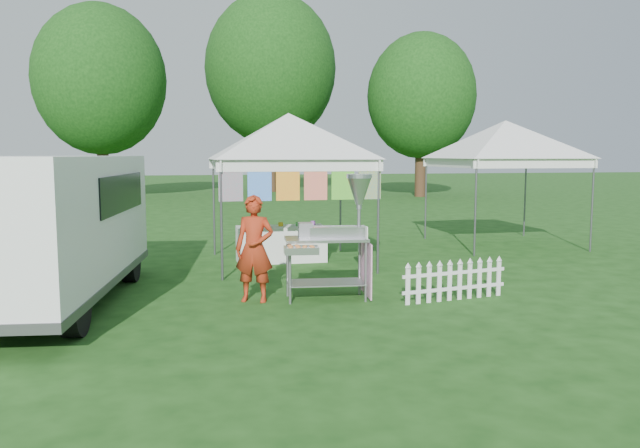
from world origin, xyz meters
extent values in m
plane|color=#194212|center=(0.00, 0.00, 0.00)|extent=(120.00, 120.00, 0.00)
cylinder|color=#59595E|center=(-1.42, 2.08, 1.05)|extent=(0.04, 0.04, 2.10)
cylinder|color=#59595E|center=(1.42, 2.08, 1.05)|extent=(0.04, 0.04, 2.10)
cylinder|color=#59595E|center=(-1.42, 4.92, 1.05)|extent=(0.04, 0.04, 2.10)
cylinder|color=#59595E|center=(1.42, 4.92, 1.05)|extent=(0.04, 0.04, 2.10)
cube|color=white|center=(0.00, 2.08, 2.00)|extent=(3.00, 0.03, 0.22)
cube|color=white|center=(0.00, 4.92, 2.00)|extent=(3.00, 0.03, 0.22)
pyramid|color=white|center=(0.00, 3.50, 3.00)|extent=(4.24, 4.24, 0.90)
cylinder|color=#59595E|center=(0.00, 2.08, 2.08)|extent=(3.00, 0.03, 0.03)
cube|color=#2FB09A|center=(-1.25, 2.08, 1.73)|extent=(0.42, 0.01, 0.70)
cube|color=blue|center=(-0.75, 2.08, 1.73)|extent=(0.42, 0.01, 0.70)
cube|color=red|center=(-0.25, 2.08, 1.73)|extent=(0.42, 0.01, 0.70)
cube|color=#D31A7F|center=(0.25, 2.08, 1.73)|extent=(0.42, 0.01, 0.70)
cube|color=#178E2B|center=(0.75, 2.08, 1.73)|extent=(0.42, 0.01, 0.70)
cube|color=#E1A60B|center=(1.25, 2.08, 1.73)|extent=(0.42, 0.01, 0.70)
cylinder|color=#59595E|center=(4.08, 3.58, 1.05)|extent=(0.04, 0.04, 2.10)
cylinder|color=#59595E|center=(6.92, 3.58, 1.05)|extent=(0.04, 0.04, 2.10)
cylinder|color=#59595E|center=(4.08, 6.42, 1.05)|extent=(0.04, 0.04, 2.10)
cylinder|color=#59595E|center=(6.92, 6.42, 1.05)|extent=(0.04, 0.04, 2.10)
cube|color=white|center=(5.50, 3.58, 2.00)|extent=(3.00, 0.03, 0.22)
cube|color=white|center=(5.50, 6.42, 2.00)|extent=(3.00, 0.03, 0.22)
pyramid|color=white|center=(5.50, 5.00, 3.00)|extent=(4.24, 4.24, 0.90)
cylinder|color=#59595E|center=(5.50, 3.58, 2.08)|extent=(3.00, 0.03, 0.03)
cylinder|color=#342412|center=(-6.00, 24.00, 1.98)|extent=(0.56, 0.56, 3.96)
ellipsoid|color=#26631B|center=(-6.00, 24.00, 5.85)|extent=(6.40, 6.40, 7.36)
cylinder|color=#342412|center=(3.00, 28.00, 2.42)|extent=(0.56, 0.56, 4.84)
ellipsoid|color=#26631B|center=(3.00, 28.00, 7.15)|extent=(7.60, 7.60, 8.74)
cylinder|color=#342412|center=(10.00, 22.00, 1.76)|extent=(0.56, 0.56, 3.52)
ellipsoid|color=#26631B|center=(10.00, 22.00, 5.20)|extent=(5.60, 5.60, 6.44)
cylinder|color=gray|center=(-0.55, 0.09, 0.46)|extent=(0.04, 0.04, 0.92)
cylinder|color=gray|center=(0.57, -0.01, 0.46)|extent=(0.04, 0.04, 0.92)
cylinder|color=gray|center=(-0.50, 0.61, 0.46)|extent=(0.04, 0.04, 0.92)
cylinder|color=gray|center=(0.62, 0.50, 0.46)|extent=(0.04, 0.04, 0.92)
cube|color=gray|center=(0.04, 0.30, 0.26)|extent=(1.22, 0.69, 0.02)
cube|color=#B7B7BC|center=(0.04, 0.30, 0.92)|extent=(1.28, 0.73, 0.04)
cube|color=#B7B7BC|center=(0.22, 0.33, 1.02)|extent=(0.89, 0.34, 0.15)
cube|color=gray|center=(-0.27, 0.38, 1.05)|extent=(0.22, 0.24, 0.23)
cylinder|color=gray|center=(0.55, 0.30, 1.38)|extent=(0.06, 0.06, 0.92)
cone|color=#B7B7BC|center=(0.55, 0.30, 1.64)|extent=(0.40, 0.40, 0.41)
cylinder|color=#B7B7BC|center=(0.55, 0.30, 1.86)|extent=(0.42, 0.42, 0.06)
cube|color=#B7B7BC|center=(-0.41, -0.05, 0.82)|extent=(0.52, 0.35, 0.10)
cube|color=#E399C3|center=(0.66, 0.24, 0.46)|extent=(0.09, 0.77, 0.83)
cube|color=white|center=(0.57, -0.04, 1.04)|extent=(0.03, 0.14, 0.18)
imported|color=#9F2A13|center=(-1.04, 0.38, 0.80)|extent=(0.68, 0.56, 1.59)
cube|color=white|center=(-4.07, 0.75, 1.26)|extent=(2.64, 5.36, 1.80)
cube|color=#59595E|center=(-4.07, 0.75, 0.36)|extent=(2.66, 5.41, 0.12)
cube|color=white|center=(-3.81, 2.95, 0.82)|extent=(2.03, 0.94, 0.93)
cube|color=black|center=(-2.96, 1.25, 1.60)|extent=(0.35, 2.82, 0.57)
cube|color=black|center=(-3.77, 3.33, 1.60)|extent=(1.74, 0.23, 0.57)
cylinder|color=black|center=(-3.35, -0.99, 0.35)|extent=(0.31, 0.72, 0.70)
cylinder|color=black|center=(-4.78, 2.49, 0.35)|extent=(0.31, 0.72, 0.70)
cylinder|color=black|center=(-2.98, 2.29, 0.35)|extent=(0.31, 0.72, 0.70)
cube|color=white|center=(1.12, -0.33, 0.28)|extent=(0.07, 0.03, 0.56)
cube|color=white|center=(1.29, -0.30, 0.28)|extent=(0.07, 0.03, 0.56)
cube|color=white|center=(1.47, -0.27, 0.28)|extent=(0.07, 0.03, 0.56)
cube|color=white|center=(1.65, -0.23, 0.28)|extent=(0.07, 0.03, 0.56)
cube|color=white|center=(1.83, -0.20, 0.28)|extent=(0.07, 0.03, 0.56)
cube|color=white|center=(2.00, -0.17, 0.28)|extent=(0.07, 0.03, 0.56)
cube|color=white|center=(2.18, -0.14, 0.28)|extent=(0.07, 0.03, 0.56)
cube|color=white|center=(2.36, -0.11, 0.28)|extent=(0.07, 0.03, 0.56)
cube|color=white|center=(2.54, -0.08, 0.28)|extent=(0.07, 0.03, 0.56)
cube|color=white|center=(2.71, -0.05, 0.28)|extent=(0.07, 0.03, 0.56)
cube|color=white|center=(1.91, -0.19, 0.18)|extent=(1.78, 0.34, 0.05)
cube|color=white|center=(1.91, -0.19, 0.42)|extent=(1.78, 0.34, 0.05)
cube|color=white|center=(-0.12, 3.78, 0.36)|extent=(1.80, 0.70, 0.73)
camera|label=1|loc=(-2.02, -8.77, 2.18)|focal=35.00mm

